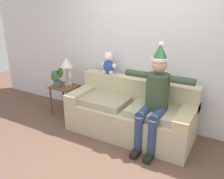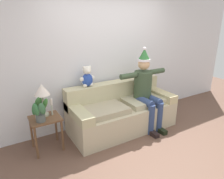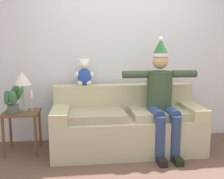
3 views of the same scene
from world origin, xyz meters
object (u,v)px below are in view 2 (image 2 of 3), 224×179
(couch, at_px, (121,111))
(candle_short, at_px, (51,105))
(person_seated, at_px, (146,88))
(potted_plant, at_px, (40,110))
(teddy_bear, at_px, (87,77))
(side_table, at_px, (46,124))
(candle_tall, at_px, (35,111))
(table_lamp, at_px, (42,91))

(couch, relative_size, candle_short, 7.25)
(person_seated, distance_m, potted_plant, 1.94)
(teddy_bear, bearing_deg, person_seated, -22.74)
(couch, distance_m, person_seated, 0.65)
(side_table, distance_m, potted_plant, 0.31)
(person_seated, bearing_deg, candle_short, 171.95)
(person_seated, height_order, teddy_bear, person_seated)
(candle_tall, bearing_deg, person_seated, -5.30)
(side_table, xyz_separation_m, candle_tall, (-0.13, -0.02, 0.26))
(side_table, height_order, candle_tall, candle_tall)
(table_lamp, xyz_separation_m, candle_tall, (-0.15, -0.10, -0.26))
(table_lamp, bearing_deg, candle_tall, -145.51)
(teddy_bear, bearing_deg, candle_tall, -166.31)
(person_seated, bearing_deg, table_lamp, 171.15)
(candle_tall, bearing_deg, potted_plant, -53.46)
(potted_plant, bearing_deg, teddy_bear, 18.20)
(person_seated, relative_size, potted_plant, 4.12)
(candle_short, bearing_deg, table_lamp, 159.39)
(side_table, bearing_deg, couch, -1.63)
(couch, relative_size, teddy_bear, 5.26)
(potted_plant, xyz_separation_m, candle_tall, (-0.05, 0.07, -0.03))
(teddy_bear, distance_m, table_lamp, 0.84)
(teddy_bear, height_order, side_table, teddy_bear)
(couch, height_order, person_seated, person_seated)
(side_table, height_order, potted_plant, potted_plant)
(teddy_bear, bearing_deg, side_table, -165.57)
(table_lamp, relative_size, candle_short, 1.92)
(teddy_bear, distance_m, candle_tall, 1.06)
(teddy_bear, xyz_separation_m, side_table, (-0.85, -0.22, -0.59))
(potted_plant, bearing_deg, person_seated, -3.46)
(potted_plant, height_order, candle_short, potted_plant)
(person_seated, distance_m, table_lamp, 1.87)
(couch, xyz_separation_m, candle_tall, (-1.55, 0.02, 0.37))
(couch, xyz_separation_m, table_lamp, (-1.40, 0.12, 0.63))
(person_seated, height_order, side_table, person_seated)
(couch, xyz_separation_m, teddy_bear, (-0.57, 0.26, 0.70))
(couch, relative_size, person_seated, 1.29)
(candle_tall, bearing_deg, couch, -0.75)
(person_seated, bearing_deg, candle_tall, 174.70)
(potted_plant, bearing_deg, side_table, 47.35)
(person_seated, height_order, table_lamp, person_seated)
(teddy_bear, bearing_deg, candle_short, -166.06)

